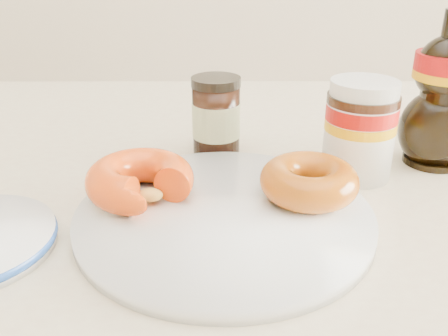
{
  "coord_description": "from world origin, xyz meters",
  "views": [
    {
      "loc": [
        -0.06,
        -0.38,
        1.0
      ],
      "look_at": [
        -0.06,
        0.08,
        0.79
      ],
      "focal_mm": 40.0,
      "sensor_mm": 36.0,
      "label": 1
    }
  ],
  "objects_px": {
    "nutella_jar": "(360,126)",
    "syrup_bottle": "(445,91)",
    "donut_bitten": "(140,180)",
    "donut_whole": "(309,181)",
    "plate": "(224,216)",
    "dining_table": "(276,254)",
    "dark_jar": "(216,117)"
  },
  "relations": [
    {
      "from": "donut_bitten",
      "to": "nutella_jar",
      "type": "height_order",
      "value": "nutella_jar"
    },
    {
      "from": "nutella_jar",
      "to": "syrup_bottle",
      "type": "distance_m",
      "value": 0.11
    },
    {
      "from": "donut_whole",
      "to": "nutella_jar",
      "type": "xyz_separation_m",
      "value": [
        0.07,
        0.08,
        0.03
      ]
    },
    {
      "from": "donut_bitten",
      "to": "donut_whole",
      "type": "height_order",
      "value": "donut_bitten"
    },
    {
      "from": "dining_table",
      "to": "donut_bitten",
      "type": "relative_size",
      "value": 13.11
    },
    {
      "from": "dining_table",
      "to": "nutella_jar",
      "type": "bearing_deg",
      "value": 23.05
    },
    {
      "from": "dining_table",
      "to": "donut_whole",
      "type": "bearing_deg",
      "value": -60.02
    },
    {
      "from": "dining_table",
      "to": "syrup_bottle",
      "type": "xyz_separation_m",
      "value": [
        0.19,
        0.07,
        0.17
      ]
    },
    {
      "from": "donut_bitten",
      "to": "syrup_bottle",
      "type": "relative_size",
      "value": 0.59
    },
    {
      "from": "donut_bitten",
      "to": "syrup_bottle",
      "type": "height_order",
      "value": "syrup_bottle"
    },
    {
      "from": "plate",
      "to": "nutella_jar",
      "type": "bearing_deg",
      "value": 35.23
    },
    {
      "from": "dark_jar",
      "to": "nutella_jar",
      "type": "bearing_deg",
      "value": -23.17
    },
    {
      "from": "dining_table",
      "to": "plate",
      "type": "height_order",
      "value": "plate"
    },
    {
      "from": "donut_bitten",
      "to": "donut_whole",
      "type": "xyz_separation_m",
      "value": [
        0.17,
        -0.0,
        -0.0
      ]
    },
    {
      "from": "dining_table",
      "to": "donut_bitten",
      "type": "xyz_separation_m",
      "value": [
        -0.14,
        -0.04,
        0.12
      ]
    },
    {
      "from": "plate",
      "to": "dining_table",
      "type": "bearing_deg",
      "value": 48.41
    },
    {
      "from": "donut_bitten",
      "to": "donut_whole",
      "type": "bearing_deg",
      "value": 16.24
    },
    {
      "from": "dining_table",
      "to": "donut_bitten",
      "type": "distance_m",
      "value": 0.19
    },
    {
      "from": "syrup_bottle",
      "to": "dark_jar",
      "type": "bearing_deg",
      "value": 172.53
    },
    {
      "from": "donut_bitten",
      "to": "syrup_bottle",
      "type": "distance_m",
      "value": 0.36
    },
    {
      "from": "dining_table",
      "to": "nutella_jar",
      "type": "xyz_separation_m",
      "value": [
        0.09,
        0.04,
        0.14
      ]
    },
    {
      "from": "plate",
      "to": "dark_jar",
      "type": "distance_m",
      "value": 0.18
    },
    {
      "from": "syrup_bottle",
      "to": "dark_jar",
      "type": "distance_m",
      "value": 0.27
    },
    {
      "from": "syrup_bottle",
      "to": "donut_whole",
      "type": "bearing_deg",
      "value": -146.29
    },
    {
      "from": "dining_table",
      "to": "donut_bitten",
      "type": "bearing_deg",
      "value": -164.29
    },
    {
      "from": "syrup_bottle",
      "to": "plate",
      "type": "bearing_deg",
      "value": -150.96
    },
    {
      "from": "dining_table",
      "to": "donut_whole",
      "type": "xyz_separation_m",
      "value": [
        0.02,
        -0.04,
        0.11
      ]
    },
    {
      "from": "dining_table",
      "to": "syrup_bottle",
      "type": "relative_size",
      "value": 7.79
    },
    {
      "from": "plate",
      "to": "nutella_jar",
      "type": "distance_m",
      "value": 0.19
    },
    {
      "from": "plate",
      "to": "donut_whole",
      "type": "xyz_separation_m",
      "value": [
        0.08,
        0.03,
        0.02
      ]
    },
    {
      "from": "nutella_jar",
      "to": "plate",
      "type": "bearing_deg",
      "value": -144.77
    },
    {
      "from": "donut_whole",
      "to": "syrup_bottle",
      "type": "xyz_separation_m",
      "value": [
        0.17,
        0.11,
        0.06
      ]
    }
  ]
}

